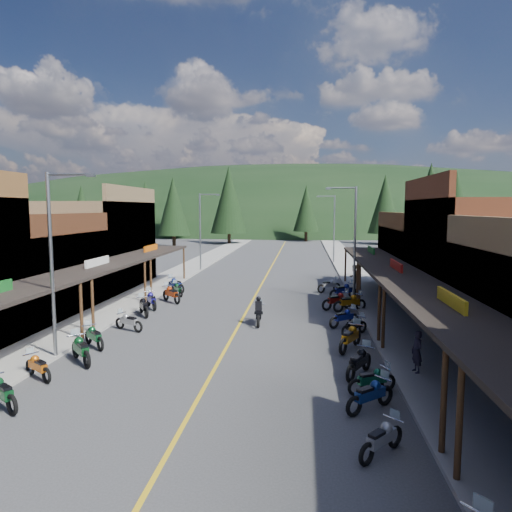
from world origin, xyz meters
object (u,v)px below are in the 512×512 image
(bike_west_9, at_px, (151,299))
(pine_10, at_px, (173,206))
(shop_west_2, at_px, (19,274))
(bike_east_7, at_px, (354,325))
(bike_west_8, at_px, (144,306))
(pedestrian_east_a, at_px, (417,352))
(streetlight_1, at_px, (201,228))
(bike_west_5, at_px, (81,348))
(shop_west_3, at_px, (90,245))
(pine_0, at_px, (82,208))
(bike_west_10, at_px, (171,293))
(pine_2, at_px, (229,200))
(shop_east_3, at_px, (439,261))
(bike_east_6, at_px, (350,336))
(bike_east_12, at_px, (329,285))
(pine_11, at_px, (430,203))
(bike_west_3, at_px, (1,391))
(bike_east_10, at_px, (337,300))
(pedestrian_east_b, at_px, (354,276))
(bike_west_7, at_px, (129,321))
(pine_8, at_px, (127,212))
(pine_9, at_px, (445,209))
(streetlight_0, at_px, (54,257))
(streetlight_2, at_px, (353,238))
(bike_west_4, at_px, (38,365))
(bike_east_8, at_px, (344,317))
(pine_4, at_px, (385,204))
(streetlight_3, at_px, (333,226))
(bike_west_11, at_px, (178,289))
(bike_east_2, at_px, (382,437))
(bike_east_11, at_px, (343,290))
(pine_5, at_px, (456,201))
(rider_on_bike, at_px, (259,313))
(pine_3, at_px, (306,208))
(bike_east_9, at_px, (350,302))
(pine_7, at_px, (146,205))
(bike_west_12, at_px, (176,284))
(bike_east_5, at_px, (359,361))

(bike_west_9, bearing_deg, pine_10, 72.35)
(shop_west_2, xyz_separation_m, bike_east_7, (19.94, -2.57, -2.00))
(bike_west_8, bearing_deg, pedestrian_east_a, -62.03)
(streetlight_1, height_order, bike_west_5, streetlight_1)
(shop_west_3, relative_size, bike_west_9, 4.96)
(streetlight_1, distance_m, pine_0, 51.93)
(bike_west_5, distance_m, bike_west_10, 12.53)
(bike_west_8, relative_size, bike_west_10, 0.95)
(pine_2, bearing_deg, shop_east_3, -63.04)
(bike_east_6, xyz_separation_m, bike_east_12, (-0.17, 14.55, -0.06))
(pine_11, bearing_deg, bike_west_3, -118.14)
(bike_east_10, relative_size, pedestrian_east_b, 1.21)
(shop_west_2, relative_size, pine_10, 0.94)
(bike_west_7, bearing_deg, bike_east_12, -16.33)
(pine_8, relative_size, bike_west_3, 4.71)
(bike_west_10, xyz_separation_m, pedestrian_east_a, (13.48, -12.56, 0.31))
(pedestrian_east_b, bearing_deg, bike_west_7, 1.10)
(pine_9, relative_size, bike_east_7, 5.76)
(streetlight_0, xyz_separation_m, pedestrian_east_a, (14.91, -0.45, -3.49))
(bike_west_3, bearing_deg, pedestrian_east_a, -39.11)
(streetlight_2, bearing_deg, pine_2, 108.73)
(pine_9, bearing_deg, shop_east_3, -106.91)
(streetlight_0, xyz_separation_m, streetlight_2, (13.90, 14.00, 0.00))
(shop_east_3, bearing_deg, bike_west_4, -135.87)
(pine_10, relative_size, bike_east_8, 5.71)
(bike_west_8, xyz_separation_m, pedestrian_east_a, (14.03, -8.59, 0.34))
(streetlight_1, bearing_deg, pine_4, 56.71)
(streetlight_3, xyz_separation_m, pine_10, (-24.95, 20.00, 2.32))
(pine_4, distance_m, bike_west_4, 72.89)
(bike_west_4, height_order, bike_east_10, bike_east_10)
(shop_west_3, bearing_deg, pine_8, 105.97)
(pine_9, xyz_separation_m, bike_west_11, (-29.74, -36.48, -5.84))
(bike_west_10, distance_m, bike_east_2, 21.72)
(shop_west_3, distance_m, pine_11, 43.22)
(pine_8, relative_size, bike_west_5, 4.40)
(bike_east_11, bearing_deg, pine_11, 122.85)
(bike_west_9, xyz_separation_m, bike_east_11, (12.68, 4.48, 0.04))
(pine_5, xyz_separation_m, pedestrian_east_a, (-26.04, -78.45, -7.02))
(bike_west_10, relative_size, rider_on_bike, 1.04)
(streetlight_0, bearing_deg, bike_west_3, -80.73)
(pine_3, relative_size, bike_west_7, 5.72)
(bike_east_2, bearing_deg, pine_8, 159.95)
(shop_west_2, xyz_separation_m, shop_west_3, (-0.03, 9.60, 0.99))
(pine_4, relative_size, bike_east_9, 5.51)
(pine_7, height_order, bike_west_10, pine_7)
(streetlight_0, relative_size, bike_east_11, 3.44)
(shop_west_2, height_order, pine_10, pine_10)
(pine_11, distance_m, bike_west_12, 39.06)
(bike_east_5, xyz_separation_m, bike_east_8, (0.07, 7.47, -0.05))
(bike_east_2, xyz_separation_m, bike_east_11, (0.80, 21.08, 0.13))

